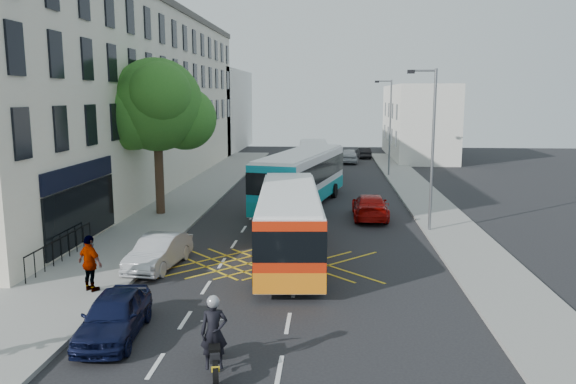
% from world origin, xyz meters
% --- Properties ---
extents(ground, '(120.00, 120.00, 0.00)m').
position_xyz_m(ground, '(0.00, 0.00, 0.00)').
color(ground, black).
rests_on(ground, ground).
extents(pavement_left, '(5.00, 70.00, 0.15)m').
position_xyz_m(pavement_left, '(-8.50, 15.00, 0.07)').
color(pavement_left, gray).
rests_on(pavement_left, ground).
extents(pavement_right, '(3.00, 70.00, 0.15)m').
position_xyz_m(pavement_right, '(7.50, 15.00, 0.07)').
color(pavement_right, gray).
rests_on(pavement_right, ground).
extents(terrace_main, '(8.30, 45.00, 13.50)m').
position_xyz_m(terrace_main, '(-14.00, 24.49, 6.76)').
color(terrace_main, beige).
rests_on(terrace_main, ground).
extents(terrace_far, '(8.00, 20.00, 10.00)m').
position_xyz_m(terrace_far, '(-14.00, 55.00, 5.00)').
color(terrace_far, silver).
rests_on(terrace_far, ground).
extents(building_right, '(6.00, 18.00, 8.00)m').
position_xyz_m(building_right, '(11.00, 48.00, 4.00)').
color(building_right, silver).
rests_on(building_right, ground).
extents(street_tree, '(6.30, 5.70, 8.80)m').
position_xyz_m(street_tree, '(-8.51, 14.97, 6.29)').
color(street_tree, '#382619').
rests_on(street_tree, pavement_left).
extents(lamp_near, '(1.45, 0.15, 8.00)m').
position_xyz_m(lamp_near, '(6.20, 12.00, 4.62)').
color(lamp_near, slate).
rests_on(lamp_near, pavement_right).
extents(lamp_far, '(1.45, 0.15, 8.00)m').
position_xyz_m(lamp_far, '(6.20, 32.00, 4.62)').
color(lamp_far, slate).
rests_on(lamp_far, pavement_right).
extents(railings, '(0.08, 5.60, 1.14)m').
position_xyz_m(railings, '(-9.70, 5.30, 0.72)').
color(railings, black).
rests_on(railings, pavement_left).
extents(bus_near, '(3.24, 10.77, 2.98)m').
position_xyz_m(bus_near, '(-0.45, 6.80, 1.57)').
color(bus_near, silver).
rests_on(bus_near, ground).
extents(bus_mid, '(5.43, 12.37, 3.39)m').
position_xyz_m(bus_mid, '(-0.52, 18.58, 1.79)').
color(bus_mid, silver).
rests_on(bus_mid, ground).
extents(bus_far, '(2.91, 10.52, 2.93)m').
position_xyz_m(bus_far, '(-0.09, 30.26, 1.54)').
color(bus_far, silver).
rests_on(bus_far, ground).
extents(motorbike, '(0.85, 2.28, 2.05)m').
position_xyz_m(motorbike, '(-1.60, -3.25, 0.96)').
color(motorbike, black).
rests_on(motorbike, ground).
extents(parked_car_blue, '(1.86, 3.96, 1.31)m').
position_xyz_m(parked_car_blue, '(-4.90, -1.35, 0.66)').
color(parked_car_blue, black).
rests_on(parked_car_blue, ground).
extents(parked_car_silver, '(1.89, 4.16, 1.32)m').
position_xyz_m(parked_car_silver, '(-5.60, 5.21, 0.66)').
color(parked_car_silver, '#A6A9AE').
rests_on(parked_car_silver, ground).
extents(red_hatchback, '(1.99, 4.79, 1.38)m').
position_xyz_m(red_hatchback, '(3.53, 15.14, 0.69)').
color(red_hatchback, '#9E0906').
rests_on(red_hatchback, ground).
extents(distant_car_grey, '(2.98, 5.44, 1.44)m').
position_xyz_m(distant_car_grey, '(0.09, 42.59, 0.72)').
color(distant_car_grey, '#46494E').
rests_on(distant_car_grey, ground).
extents(distant_car_silver, '(1.89, 4.46, 1.50)m').
position_xyz_m(distant_car_silver, '(3.23, 41.64, 0.75)').
color(distant_car_silver, '#B6B8BE').
rests_on(distant_car_silver, ground).
extents(distant_car_dark, '(1.65, 3.74, 1.20)m').
position_xyz_m(distant_car_dark, '(4.97, 46.42, 0.60)').
color(distant_car_dark, black).
rests_on(distant_car_dark, ground).
extents(pedestrian_far, '(1.25, 1.00, 1.98)m').
position_xyz_m(pedestrian_far, '(-7.00, 1.96, 1.14)').
color(pedestrian_far, gray).
rests_on(pedestrian_far, pavement_left).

